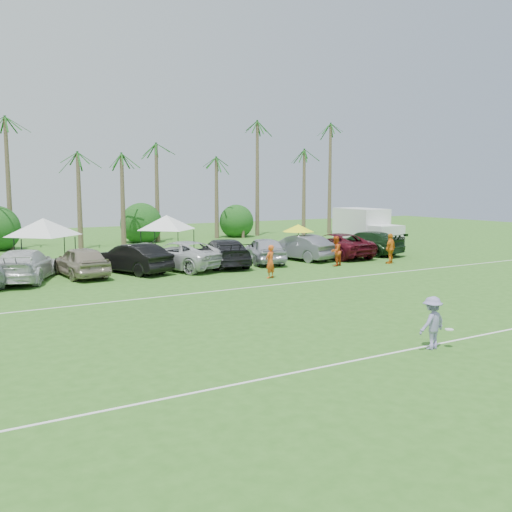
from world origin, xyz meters
TOP-DOWN VIEW (x-y plane):
  - ground at (0.00, 0.00)m, footprint 120.00×120.00m
  - field_lines at (0.00, 8.00)m, footprint 80.00×12.10m
  - palm_tree_4 at (-4.00, 38.00)m, footprint 2.40×2.40m
  - palm_tree_5 at (0.00, 38.00)m, footprint 2.40×2.40m
  - palm_tree_6 at (4.00, 38.00)m, footprint 2.40×2.40m
  - palm_tree_7 at (8.00, 38.00)m, footprint 2.40×2.40m
  - palm_tree_8 at (13.00, 38.00)m, footprint 2.40×2.40m
  - palm_tree_9 at (18.00, 38.00)m, footprint 2.40×2.40m
  - palm_tree_10 at (23.00, 38.00)m, footprint 2.40×2.40m
  - palm_tree_11 at (27.00, 38.00)m, footprint 2.40×2.40m
  - bush_tree_2 at (6.00, 39.00)m, footprint 4.00×4.00m
  - bush_tree_3 at (16.00, 39.00)m, footprint 4.00×4.00m
  - sideline_player_a at (5.42, 16.01)m, footprint 0.79×0.68m
  - sideline_player_b at (11.51, 17.93)m, footprint 1.14×1.03m
  - sideline_player_c at (15.35, 17.03)m, footprint 1.26×0.87m
  - box_truck at (19.73, 24.32)m, footprint 2.76×6.44m
  - canopy_tent_left at (-4.81, 25.22)m, footprint 4.56×4.56m
  - canopy_tent_right at (3.76, 27.08)m, footprint 4.38×4.38m
  - market_umbrella at (11.17, 21.59)m, footprint 2.21×2.21m
  - frisbee_player at (2.50, 1.73)m, footprint 1.26×0.75m
  - parked_car_3 at (-6.45, 21.79)m, footprint 4.52×6.46m
  - parked_car_4 at (-3.49, 21.80)m, footprint 2.46×5.25m
  - parked_car_5 at (-0.53, 21.69)m, footprint 3.56×5.58m
  - parked_car_6 at (2.43, 21.70)m, footprint 4.96×6.87m
  - parked_car_7 at (5.39, 21.59)m, footprint 3.60×6.36m
  - parked_car_8 at (8.34, 21.44)m, footprint 3.47×5.48m
  - parked_car_9 at (11.30, 21.66)m, footprint 2.96×5.55m
  - parked_car_10 at (14.26, 21.49)m, footprint 3.12×6.36m
  - parked_car_11 at (17.22, 21.64)m, footprint 3.85×6.40m

SIDE VIEW (x-z plane):
  - ground at x=0.00m, z-range 0.00..0.00m
  - field_lines at x=0.00m, z-range 0.00..0.01m
  - frisbee_player at x=2.50m, z-range 0.00..1.67m
  - parked_car_3 at x=-6.45m, z-range 0.00..1.74m
  - parked_car_4 at x=-3.49m, z-range 0.00..1.74m
  - parked_car_5 at x=-0.53m, z-range 0.00..1.74m
  - parked_car_6 at x=2.43m, z-range 0.00..1.74m
  - parked_car_7 at x=5.39m, z-range 0.00..1.74m
  - parked_car_8 at x=8.34m, z-range 0.00..1.74m
  - parked_car_9 at x=11.30m, z-range 0.00..1.74m
  - parked_car_10 at x=14.26m, z-range 0.00..1.74m
  - parked_car_11 at x=17.22m, z-range 0.00..1.74m
  - sideline_player_a at x=5.42m, z-range 0.00..1.85m
  - sideline_player_b at x=11.51m, z-range 0.00..1.91m
  - sideline_player_c at x=15.35m, z-range 0.00..1.99m
  - box_truck at x=19.73m, z-range 0.11..3.36m
  - bush_tree_2 at x=6.00m, z-range -0.20..3.80m
  - bush_tree_3 at x=16.00m, z-range -0.20..3.80m
  - market_umbrella at x=11.17m, z-range 0.98..3.43m
  - canopy_tent_right at x=3.76m, z-range 1.26..4.81m
  - canopy_tent_left at x=-4.81m, z-range 1.32..5.01m
  - palm_tree_4 at x=-4.00m, z-range 3.03..11.93m
  - palm_tree_8 at x=13.00m, z-range 3.03..11.93m
  - palm_tree_5 at x=0.00m, z-range 3.40..13.30m
  - palm_tree_9 at x=18.00m, z-range 3.40..13.30m
  - palm_tree_6 at x=4.00m, z-range 3.76..14.66m
  - palm_tree_10 at x=23.00m, z-range 3.76..14.66m
  - palm_tree_7 at x=8.00m, z-range 4.11..16.01m
  - palm_tree_11 at x=27.00m, z-range 4.11..16.01m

